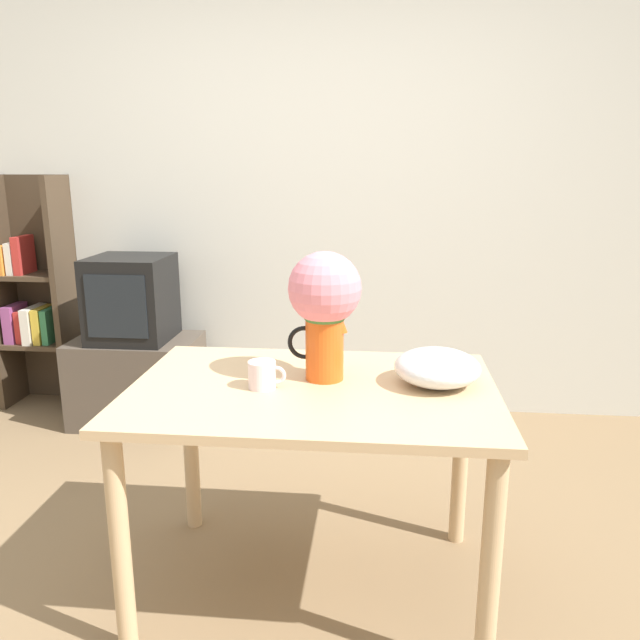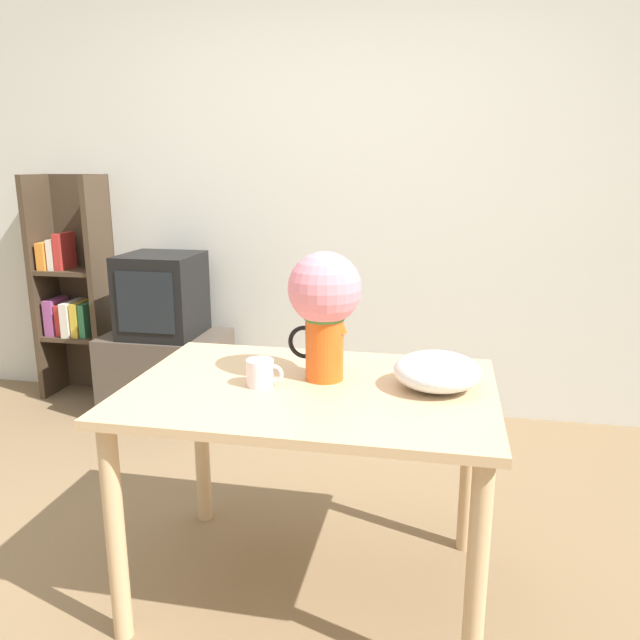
# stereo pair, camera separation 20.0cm
# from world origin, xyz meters

# --- Properties ---
(ground_plane) EXTENTS (12.00, 12.00, 0.00)m
(ground_plane) POSITION_xyz_m (0.00, 0.00, 0.00)
(ground_plane) COLOR #7F6647
(wall_back) EXTENTS (8.00, 0.05, 2.60)m
(wall_back) POSITION_xyz_m (0.00, 1.93, 1.30)
(wall_back) COLOR silver
(wall_back) RESTS_ON ground_plane
(table) EXTENTS (1.20, 0.82, 0.76)m
(table) POSITION_xyz_m (0.21, 0.17, 0.64)
(table) COLOR tan
(table) RESTS_ON ground_plane
(flower_vase) EXTENTS (0.25, 0.24, 0.43)m
(flower_vase) POSITION_xyz_m (0.24, 0.25, 1.03)
(flower_vase) COLOR #E05619
(flower_vase) RESTS_ON table
(coffee_mug) EXTENTS (0.12, 0.09, 0.09)m
(coffee_mug) POSITION_xyz_m (0.05, 0.14, 0.80)
(coffee_mug) COLOR silver
(coffee_mug) RESTS_ON table
(white_bowl) EXTENTS (0.28, 0.28, 0.12)m
(white_bowl) POSITION_xyz_m (0.62, 0.23, 0.82)
(white_bowl) COLOR silver
(white_bowl) RESTS_ON table
(tv_stand) EXTENTS (0.70, 0.46, 0.50)m
(tv_stand) POSITION_xyz_m (-0.97, 1.56, 0.25)
(tv_stand) COLOR #4C4238
(tv_stand) RESTS_ON ground_plane
(tv_set) EXTENTS (0.42, 0.42, 0.47)m
(tv_set) POSITION_xyz_m (-0.97, 1.56, 0.73)
(tv_set) COLOR black
(tv_set) RESTS_ON tv_stand
(bookshelf) EXTENTS (0.44, 0.28, 1.41)m
(bookshelf) POSITION_xyz_m (-1.68, 1.78, 0.68)
(bookshelf) COLOR #423323
(bookshelf) RESTS_ON ground_plane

